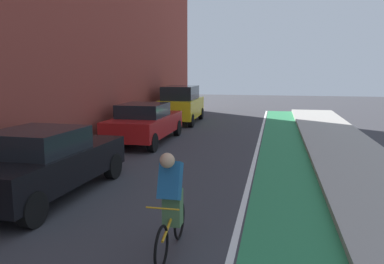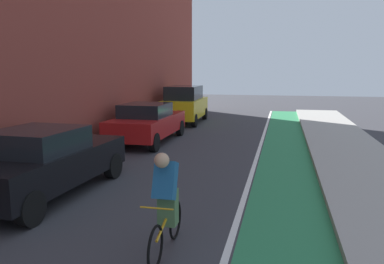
{
  "view_description": "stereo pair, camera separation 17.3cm",
  "coord_description": "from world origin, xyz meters",
  "px_view_note": "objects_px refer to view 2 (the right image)",
  "views": [
    {
      "loc": [
        2.43,
        3.99,
        2.75
      ],
      "look_at": [
        0.36,
        13.4,
        1.2
      ],
      "focal_mm": 35.43,
      "sensor_mm": 36.0,
      "label": 1
    },
    {
      "loc": [
        2.6,
        4.03,
        2.75
      ],
      "look_at": [
        0.36,
        13.4,
        1.2
      ],
      "focal_mm": 35.43,
      "sensor_mm": 36.0,
      "label": 2
    }
  ],
  "objects_px": {
    "cyclist_mid": "(166,202)",
    "parked_suv_yellow_cab": "(185,104)",
    "parked_sedan_black": "(44,161)",
    "parked_sedan_red": "(147,122)"
  },
  "relations": [
    {
      "from": "cyclist_mid",
      "to": "parked_suv_yellow_cab",
      "type": "bearing_deg",
      "value": 103.45
    },
    {
      "from": "parked_sedan_black",
      "to": "cyclist_mid",
      "type": "height_order",
      "value": "cyclist_mid"
    },
    {
      "from": "cyclist_mid",
      "to": "parked_sedan_red",
      "type": "bearing_deg",
      "value": 111.84
    },
    {
      "from": "parked_suv_yellow_cab",
      "to": "cyclist_mid",
      "type": "height_order",
      "value": "parked_suv_yellow_cab"
    },
    {
      "from": "parked_sedan_black",
      "to": "parked_suv_yellow_cab",
      "type": "height_order",
      "value": "parked_suv_yellow_cab"
    },
    {
      "from": "parked_sedan_black",
      "to": "parked_suv_yellow_cab",
      "type": "relative_size",
      "value": 1.0
    },
    {
      "from": "parked_sedan_black",
      "to": "cyclist_mid",
      "type": "relative_size",
      "value": 2.57
    },
    {
      "from": "parked_suv_yellow_cab",
      "to": "cyclist_mid",
      "type": "xyz_separation_m",
      "value": [
        3.45,
        -14.41,
        -0.21
      ]
    },
    {
      "from": "parked_sedan_black",
      "to": "cyclist_mid",
      "type": "bearing_deg",
      "value": -29.74
    },
    {
      "from": "parked_suv_yellow_cab",
      "to": "cyclist_mid",
      "type": "relative_size",
      "value": 2.58
    }
  ]
}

